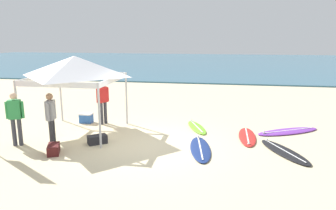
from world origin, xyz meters
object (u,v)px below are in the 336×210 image
person_green (15,115)px  cooler_box (86,118)px  person_grey (51,116)px  person_red (103,99)px  surfboard_lime (197,127)px  surfboard_navy (200,149)px  surfboard_red (247,137)px  gear_bag_near_tent (54,149)px  surfboard_black (284,151)px  gear_bag_by_pole (97,139)px  canopy_tent (75,66)px  surfboard_purple (288,131)px

person_green → cooler_box: (1.02, 2.88, -0.79)m
person_grey → person_green: (-1.15, -0.11, 0.00)m
person_red → person_grey: (-0.63, -2.73, 0.00)m
surfboard_lime → person_red: person_red is taller
surfboard_navy → surfboard_red: size_ratio=1.10×
surfboard_red → gear_bag_near_tent: (-5.77, -2.52, 0.10)m
surfboard_black → gear_bag_by_pole: (-5.82, -0.20, 0.10)m
cooler_box → surfboard_black: bearing=-16.2°
surfboard_black → cooler_box: (-7.23, 2.10, 0.16)m
canopy_tent → gear_bag_by_pole: 2.72m
surfboard_purple → gear_bag_near_tent: 8.03m
person_grey → surfboard_lime: bearing=32.5°
surfboard_red → cooler_box: bearing=172.4°
canopy_tent → surfboard_red: 6.42m
surfboard_purple → surfboard_navy: (-3.01, -2.32, 0.00)m
surfboard_red → person_red: person_red is taller
surfboard_purple → surfboard_lime: same height
person_grey → gear_bag_near_tent: 1.09m
canopy_tent → surfboard_navy: 5.14m
surfboard_navy → person_green: (-5.76, -0.60, 0.95)m
surfboard_purple → cooler_box: (-7.75, -0.04, 0.16)m
gear_bag_near_tent → person_red: bearing=85.2°
surfboard_red → person_grey: size_ratio=1.23×
surfboard_black → person_red: (-6.48, 2.06, 0.95)m
surfboard_lime → surfboard_red: (1.80, -0.82, -0.00)m
person_green → gear_bag_by_pole: (2.43, 0.59, -0.85)m
canopy_tent → surfboard_red: (5.96, 0.43, -2.35)m
surfboard_red → surfboard_lime: bearing=155.5°
person_grey → cooler_box: size_ratio=3.42×
surfboard_red → gear_bag_by_pole: bearing=-163.2°
person_grey → gear_bag_by_pole: 1.61m
canopy_tent → surfboard_red: bearing=4.1°
gear_bag_near_tent → gear_bag_by_pole: same height
surfboard_navy → surfboard_black: same height
surfboard_lime → gear_bag_near_tent: size_ratio=3.10×
canopy_tent → person_grey: 2.06m
canopy_tent → person_green: (-1.31, -1.62, -1.40)m
person_red → gear_bag_by_pole: (0.65, -2.25, -0.85)m
surfboard_black → gear_bag_near_tent: (-6.76, -1.26, 0.10)m
gear_bag_by_pole → cooler_box: cooler_box is taller
person_red → surfboard_purple: bearing=0.7°
surfboard_navy → person_grey: bearing=-173.9°
surfboard_purple → person_grey: size_ratio=1.49×
surfboard_red → gear_bag_near_tent: bearing=-156.4°
surfboard_purple → cooler_box: cooler_box is taller
gear_bag_near_tent → person_green: bearing=162.3°
surfboard_navy → gear_bag_by_pole: size_ratio=3.88×
surfboard_navy → surfboard_black: size_ratio=1.02×
canopy_tent → person_grey: (-0.16, -1.51, -1.40)m
surfboard_red → gear_bag_by_pole: (-4.84, -1.46, 0.10)m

